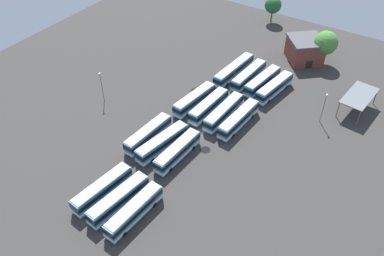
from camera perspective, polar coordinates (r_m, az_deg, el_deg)
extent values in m
plane|color=#383533|center=(86.45, 0.29, -0.81)|extent=(128.20, 128.20, 0.00)
cube|color=teal|center=(70.87, -8.16, -11.54)|extent=(12.37, 3.17, 2.95)
cube|color=beige|center=(69.66, -8.28, -10.76)|extent=(11.87, 2.95, 0.14)
cube|color=black|center=(70.49, -8.20, -11.31)|extent=(12.43, 3.21, 0.95)
cube|color=silver|center=(71.52, -8.10, -11.95)|extent=(12.43, 3.21, 0.59)
cube|color=black|center=(73.11, -4.91, -8.28)|extent=(0.18, 1.99, 1.09)
cylinder|color=black|center=(73.97, -6.69, -9.90)|extent=(1.02, 0.36, 1.00)
cylinder|color=black|center=(72.96, -5.36, -10.73)|extent=(1.02, 0.36, 1.00)
cylinder|color=black|center=(70.99, -10.87, -13.61)|extent=(1.02, 0.36, 1.00)
cylinder|color=black|center=(69.93, -9.54, -14.55)|extent=(1.02, 0.36, 1.00)
cube|color=teal|center=(72.88, -10.31, -9.90)|extent=(12.75, 3.93, 2.95)
cube|color=beige|center=(71.71, -10.46, -9.12)|extent=(12.23, 3.68, 0.14)
cube|color=black|center=(72.52, -10.35, -9.66)|extent=(12.82, 3.98, 0.95)
cube|color=silver|center=(73.51, -10.23, -10.31)|extent=(12.82, 3.98, 0.59)
cube|color=black|center=(74.96, -6.79, -6.86)|extent=(0.30, 1.98, 1.09)
cylinder|color=black|center=(75.92, -8.57, -8.39)|extent=(1.03, 0.42, 1.00)
cylinder|color=black|center=(74.77, -7.39, -9.25)|extent=(1.03, 0.42, 1.00)
cylinder|color=black|center=(73.17, -13.08, -11.81)|extent=(1.03, 0.42, 1.00)
cylinder|color=black|center=(71.97, -11.92, -12.77)|extent=(1.03, 0.42, 1.00)
cube|color=teal|center=(75.00, -12.53, -8.42)|extent=(12.56, 3.86, 2.95)
cube|color=beige|center=(73.86, -12.70, -7.64)|extent=(12.05, 3.61, 0.14)
cube|color=black|center=(74.65, -12.58, -8.19)|extent=(12.63, 3.91, 0.95)
cube|color=silver|center=(75.62, -12.44, -8.83)|extent=(12.63, 3.91, 0.59)
cube|color=black|center=(76.98, -9.11, -5.55)|extent=(0.29, 1.98, 1.09)
cylinder|color=black|center=(77.99, -10.80, -7.04)|extent=(1.03, 0.42, 1.00)
cylinder|color=black|center=(76.75, -9.68, -7.86)|extent=(1.03, 0.42, 1.00)
cylinder|color=black|center=(75.36, -15.17, -10.25)|extent=(1.03, 0.42, 1.00)
cylinder|color=black|center=(74.08, -14.09, -11.16)|extent=(1.03, 0.42, 1.00)
cube|color=teal|center=(79.95, -2.07, -3.34)|extent=(12.19, 3.04, 2.95)
cube|color=beige|center=(78.88, -2.09, -2.53)|extent=(11.70, 2.82, 0.14)
cube|color=black|center=(79.62, -2.08, -3.09)|extent=(12.25, 3.08, 0.95)
cube|color=silver|center=(80.53, -2.05, -3.76)|extent=(12.25, 3.08, 0.59)
cube|color=black|center=(83.10, 0.47, -0.70)|extent=(0.16, 1.99, 1.09)
cylinder|color=black|center=(83.46, -1.09, -2.20)|extent=(1.01, 0.35, 1.00)
cylinder|color=black|center=(82.49, 0.16, -2.83)|extent=(1.01, 0.35, 1.00)
cylinder|color=black|center=(79.35, -4.34, -5.18)|extent=(1.01, 0.35, 1.00)
cylinder|color=black|center=(78.33, -3.07, -5.88)|extent=(1.01, 0.35, 1.00)
cube|color=teal|center=(81.94, -4.21, -2.10)|extent=(12.94, 4.49, 2.95)
cube|color=beige|center=(80.90, -4.26, -1.30)|extent=(12.41, 4.21, 0.14)
cube|color=black|center=(81.62, -4.22, -1.86)|extent=(13.01, 4.53, 0.95)
cube|color=silver|center=(82.50, -4.18, -2.52)|extent=(13.01, 4.53, 0.59)
cube|color=black|center=(84.86, -1.15, 0.33)|extent=(0.39, 1.97, 1.09)
cylinder|color=black|center=(85.38, -2.80, -1.06)|extent=(1.04, 0.46, 1.00)
cylinder|color=black|center=(84.20, -1.72, -1.75)|extent=(1.04, 0.46, 1.00)
cylinder|color=black|center=(81.60, -6.70, -3.78)|extent=(1.04, 0.46, 1.00)
cylinder|color=black|center=(80.37, -5.63, -4.54)|extent=(1.04, 0.46, 1.00)
cube|color=teal|center=(84.12, -6.20, -0.90)|extent=(12.35, 3.23, 2.95)
cube|color=beige|center=(83.10, -6.28, -0.11)|extent=(11.85, 3.00, 0.14)
cube|color=black|center=(83.80, -6.23, -0.66)|extent=(12.41, 3.27, 0.95)
cube|color=silver|center=(84.66, -6.16, -1.32)|extent=(12.41, 3.27, 0.59)
cube|color=black|center=(87.14, -3.56, 1.52)|extent=(0.19, 1.99, 1.09)
cylinder|color=black|center=(87.59, -5.05, 0.08)|extent=(1.02, 0.37, 1.00)
cylinder|color=black|center=(86.44, -3.93, -0.50)|extent=(1.02, 0.37, 1.00)
cylinder|color=black|center=(83.65, -8.43, -2.63)|extent=(1.02, 0.37, 1.00)
cylinder|color=black|center=(82.45, -7.31, -3.27)|extent=(1.02, 0.37, 1.00)
cube|color=teal|center=(87.91, 6.59, 1.22)|extent=(13.18, 3.30, 2.95)
cube|color=beige|center=(86.94, 6.67, 2.00)|extent=(12.65, 3.07, 0.14)
cube|color=black|center=(87.62, 6.62, 1.46)|extent=(13.25, 3.34, 0.95)
cube|color=silver|center=(88.44, 6.55, 0.81)|extent=(13.25, 3.34, 0.59)
cube|color=black|center=(92.15, 8.77, 3.56)|extent=(0.19, 1.99, 1.09)
cylinder|color=black|center=(91.91, 7.28, 2.15)|extent=(1.02, 0.37, 1.00)
cylinder|color=black|center=(91.12, 8.47, 1.62)|extent=(1.02, 0.37, 1.00)
cylinder|color=black|center=(86.48, 4.49, -0.51)|extent=(1.02, 0.37, 1.00)
cylinder|color=black|center=(85.64, 5.73, -1.10)|extent=(1.02, 0.37, 1.00)
cube|color=teal|center=(89.49, 4.49, 2.21)|extent=(13.06, 2.87, 2.95)
cube|color=beige|center=(88.53, 4.54, 2.99)|extent=(12.54, 2.66, 0.14)
cube|color=black|center=(89.19, 4.50, 2.45)|extent=(13.13, 2.91, 0.95)
cube|color=silver|center=(90.00, 4.46, 1.80)|extent=(13.13, 2.91, 0.59)
cube|color=black|center=(93.71, 6.60, 4.51)|extent=(0.13, 1.99, 1.09)
cylinder|color=black|center=(93.47, 5.16, 3.10)|extent=(1.01, 0.33, 1.00)
cylinder|color=black|center=(92.65, 6.34, 2.61)|extent=(1.01, 0.33, 1.00)
cylinder|color=black|center=(88.05, 2.46, 0.49)|extent=(1.01, 0.33, 1.00)
cylinder|color=black|center=(87.18, 3.68, -0.06)|extent=(1.01, 0.33, 1.00)
cube|color=teal|center=(91.00, 2.35, 3.07)|extent=(12.54, 3.11, 2.95)
cube|color=beige|center=(90.06, 2.38, 3.85)|extent=(12.03, 2.89, 0.14)
cube|color=black|center=(90.71, 2.36, 3.31)|extent=(12.60, 3.15, 0.95)
cube|color=silver|center=(91.51, 2.34, 2.66)|extent=(12.60, 3.15, 0.59)
cube|color=black|center=(94.90, 4.50, 5.19)|extent=(0.17, 1.99, 1.09)
cylinder|color=black|center=(94.83, 3.09, 3.85)|extent=(1.02, 0.35, 1.00)
cylinder|color=black|center=(93.89, 4.22, 3.36)|extent=(1.02, 0.35, 1.00)
cylinder|color=black|center=(89.80, 0.35, 1.47)|extent=(1.02, 0.35, 1.00)
cylinder|color=black|center=(88.82, 1.52, 0.93)|extent=(1.02, 0.35, 1.00)
cube|color=teal|center=(92.86, 0.34, 3.99)|extent=(12.72, 3.84, 2.95)
cube|color=beige|center=(91.94, 0.35, 4.76)|extent=(12.20, 3.59, 0.14)
cube|color=black|center=(92.57, 0.35, 4.22)|extent=(12.79, 3.88, 0.95)
cube|color=silver|center=(93.35, 0.34, 3.58)|extent=(12.79, 3.88, 0.59)
cube|color=black|center=(96.55, 2.72, 5.98)|extent=(0.29, 1.98, 1.09)
cylinder|color=black|center=(96.62, 1.29, 4.70)|extent=(1.03, 0.41, 1.00)
cylinder|color=black|center=(95.52, 2.34, 4.19)|extent=(1.03, 0.41, 1.00)
cylinder|color=black|center=(91.87, -1.74, 2.50)|extent=(1.03, 0.41, 1.00)
cylinder|color=black|center=(90.72, -0.67, 1.94)|extent=(1.03, 0.41, 1.00)
cube|color=teal|center=(98.73, 11.53, 5.59)|extent=(12.78, 4.26, 2.95)
cube|color=beige|center=(97.86, 11.64, 6.33)|extent=(12.26, 4.00, 0.14)
cube|color=black|center=(98.46, 11.56, 5.81)|extent=(12.85, 4.31, 0.95)
cube|color=silver|center=(99.20, 11.46, 5.20)|extent=(12.85, 4.31, 0.59)
cube|color=black|center=(103.11, 13.46, 7.31)|extent=(0.35, 1.98, 1.09)
cylinder|color=black|center=(102.73, 12.09, 6.16)|extent=(1.03, 0.45, 1.00)
cylinder|color=black|center=(101.91, 13.14, 5.67)|extent=(1.03, 0.45, 1.00)
cylinder|color=black|center=(97.10, 9.64, 4.27)|extent=(1.03, 0.45, 1.00)
cylinder|color=black|center=(96.23, 10.73, 3.73)|extent=(1.03, 0.45, 1.00)
cube|color=teal|center=(100.40, 9.89, 6.49)|extent=(12.72, 3.97, 2.95)
cube|color=beige|center=(99.55, 9.99, 7.22)|extent=(12.20, 3.71, 0.14)
cube|color=black|center=(100.14, 9.92, 6.71)|extent=(12.79, 4.01, 0.95)
cube|color=silver|center=(100.86, 9.83, 6.10)|extent=(12.79, 4.01, 0.59)
cube|color=black|center=(104.78, 11.78, 8.18)|extent=(0.31, 1.98, 1.09)
cylinder|color=black|center=(104.40, 10.44, 7.03)|extent=(1.03, 0.42, 1.00)
cylinder|color=black|center=(103.55, 11.49, 6.56)|extent=(1.03, 0.42, 1.00)
cylinder|color=black|center=(98.79, 8.04, 5.17)|extent=(1.03, 0.42, 1.00)
cylinder|color=black|center=(97.89, 9.12, 4.67)|extent=(1.03, 0.42, 1.00)
cube|color=teal|center=(101.98, 7.99, 7.31)|extent=(13.07, 3.24, 2.95)
cube|color=beige|center=(101.15, 8.07, 8.04)|extent=(12.54, 3.02, 0.14)
cube|color=black|center=(101.72, 8.02, 7.53)|extent=(13.13, 3.28, 0.95)
cube|color=silver|center=(102.44, 7.95, 6.92)|extent=(13.13, 3.28, 0.59)
cube|color=black|center=(106.60, 9.81, 9.07)|extent=(0.19, 1.99, 1.09)
cylinder|color=black|center=(106.10, 8.52, 7.88)|extent=(1.02, 0.36, 1.00)
cylinder|color=black|center=(105.28, 9.57, 7.46)|extent=(1.02, 0.36, 1.00)
cylinder|color=black|center=(100.20, 6.21, 5.92)|extent=(1.02, 0.36, 1.00)
cylinder|color=black|center=(99.32, 7.30, 5.47)|extent=(1.02, 0.36, 1.00)
cube|color=teal|center=(103.63, 5.92, 8.10)|extent=(15.09, 3.59, 2.95)
cube|color=beige|center=(102.81, 5.98, 8.82)|extent=(14.48, 3.35, 0.14)
cube|color=black|center=(103.38, 5.93, 8.32)|extent=(15.17, 3.63, 0.95)
cube|color=silver|center=(104.08, 5.89, 7.71)|extent=(15.17, 3.63, 0.59)
cube|color=black|center=(108.90, 8.12, 10.00)|extent=(0.22, 1.99, 1.09)
cube|color=#47474C|center=(102.44, 5.41, 7.71)|extent=(1.09, 2.54, 2.84)
cylinder|color=black|center=(108.18, 6.72, 8.76)|extent=(1.02, 0.38, 1.00)
cylinder|color=black|center=(107.26, 7.74, 8.36)|extent=(1.02, 0.38, 1.00)
cylinder|color=black|center=(101.53, 3.90, 6.60)|extent=(1.02, 0.38, 1.00)
cylinder|color=black|center=(100.55, 4.95, 6.16)|extent=(1.02, 0.38, 1.00)
cube|color=brown|center=(113.33, 15.62, 10.51)|extent=(11.64, 11.62, 5.86)
cube|color=#4C4C51|center=(111.86, 15.90, 11.88)|extent=(12.33, 12.31, 0.36)
cube|color=black|center=(110.97, 16.19, 8.59)|extent=(1.23, 1.39, 2.20)
cube|color=slate|center=(97.71, 22.55, 4.25)|extent=(11.10, 6.41, 0.20)
cylinder|color=#59595B|center=(103.38, 22.07, 5.09)|extent=(0.20, 0.20, 3.99)
cylinder|color=#59595B|center=(102.60, 24.45, 4.03)|extent=(0.20, 0.20, 3.99)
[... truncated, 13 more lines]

